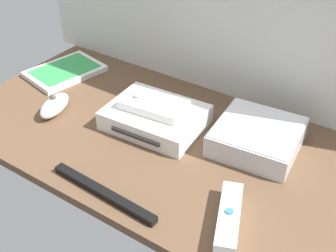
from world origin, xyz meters
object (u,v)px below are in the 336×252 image
object	(u,v)px
remote_wand	(229,218)
sensor_bar	(103,193)
mini_computer	(257,137)
game_console	(155,117)
remote_nunchuk	(55,106)
remote_classic_pad	(153,105)
game_case	(65,71)

from	to	relation	value
remote_wand	sensor_bar	world-z (taller)	remote_wand
mini_computer	remote_wand	xyz separation A→B (cm)	(4.91, -22.39, -1.13)
game_console	mini_computer	size ratio (longest dim) A/B	1.19
remote_nunchuk	remote_classic_pad	bearing A→B (deg)	9.19
game_case	remote_nunchuk	world-z (taller)	remote_nunchuk
mini_computer	sensor_bar	xyz separation A→B (cm)	(-17.46, -29.04, -1.94)
remote_classic_pad	sensor_bar	world-z (taller)	remote_classic_pad
game_console	remote_nunchuk	world-z (taller)	remote_nunchuk
remote_wand	mini_computer	bearing A→B (deg)	81.03
remote_classic_pad	game_console	bearing A→B (deg)	-9.47
mini_computer	remote_nunchuk	size ratio (longest dim) A/B	1.72
sensor_bar	remote_nunchuk	bearing A→B (deg)	154.19
remote_nunchuk	sensor_bar	xyz separation A→B (cm)	(27.34, -14.62, -1.34)
mini_computer	remote_classic_pad	bearing A→B (deg)	-166.42
mini_computer	sensor_bar	bearing A→B (deg)	-121.01
mini_computer	remote_nunchuk	world-z (taller)	mini_computer
remote_classic_pad	sensor_bar	bearing A→B (deg)	-83.13
game_case	remote_classic_pad	distance (cm)	34.68
sensor_bar	remote_classic_pad	bearing A→B (deg)	104.76
game_case	remote_wand	xyz separation A→B (cm)	(61.38, -23.00, 0.75)
remote_wand	sensor_bar	xyz separation A→B (cm)	(-22.36, -6.65, -0.81)
mini_computer	remote_wand	world-z (taller)	mini_computer
sensor_bar	game_case	bearing A→B (deg)	145.10
game_case	remote_nunchuk	xyz separation A→B (cm)	(11.68, -15.03, 1.28)
remote_wand	remote_classic_pad	xyz separation A→B (cm)	(-27.56, 16.92, 3.90)
sensor_bar	game_console	bearing A→B (deg)	103.68
game_case	sensor_bar	world-z (taller)	game_case
game_console	remote_classic_pad	size ratio (longest dim) A/B	1.45
remote_wand	sensor_bar	bearing A→B (deg)	175.22
mini_computer	sensor_bar	world-z (taller)	mini_computer
mini_computer	remote_nunchuk	bearing A→B (deg)	-162.16
game_console	remote_classic_pad	bearing A→B (deg)	172.74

